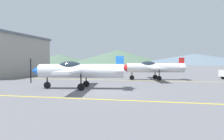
{
  "coord_description": "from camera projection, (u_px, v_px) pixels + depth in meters",
  "views": [
    {
      "loc": [
        3.57,
        -14.87,
        2.09
      ],
      "look_at": [
        -1.02,
        6.0,
        1.2
      ],
      "focal_mm": 34.35,
      "sensor_mm": 36.0,
      "label": 1
    }
  ],
  "objects": [
    {
      "name": "apron_line_far",
      "position": [
        125.0,
        80.0,
        23.26
      ],
      "size": [
        80.0,
        0.16,
        0.01
      ],
      "primitive_type": "cube",
      "color": "yellow",
      "rests_on": "ground_plane"
    },
    {
      "name": "hill_left",
      "position": [
        61.0,
        59.0,
        170.34
      ],
      "size": [
        53.87,
        53.87,
        7.66
      ],
      "primitive_type": "cone",
      "color": "#4C6651",
      "rests_on": "ground_plane"
    },
    {
      "name": "airplane_near",
      "position": [
        78.0,
        70.0,
        16.05
      ],
      "size": [
        7.22,
        8.27,
        2.47
      ],
      "color": "silver",
      "rests_on": "ground_plane"
    },
    {
      "name": "hill_centerright",
      "position": [
        195.0,
        59.0,
        141.89
      ],
      "size": [
        85.87,
        85.87,
        7.02
      ],
      "primitive_type": "cone",
      "color": "slate",
      "rests_on": "ground_plane"
    },
    {
      "name": "apron_line_near",
      "position": [
        92.0,
        99.0,
        11.72
      ],
      "size": [
        80.0,
        0.16,
        0.01
      ],
      "primitive_type": "cube",
      "color": "yellow",
      "rests_on": "ground_plane"
    },
    {
      "name": "airplane_mid",
      "position": [
        153.0,
        67.0,
        23.71
      ],
      "size": [
        7.23,
        8.23,
        2.47
      ],
      "color": "silver",
      "rests_on": "ground_plane"
    },
    {
      "name": "hill_centerleft",
      "position": [
        118.0,
        57.0,
        161.88
      ],
      "size": [
        76.79,
        76.79,
        10.51
      ],
      "primitive_type": "cone",
      "color": "#4C6651",
      "rests_on": "ground_plane"
    },
    {
      "name": "ground_plane",
      "position": [
        108.0,
        90.0,
        15.36
      ],
      "size": [
        400.0,
        400.0,
        0.0
      ],
      "primitive_type": "plane",
      "color": "slate"
    }
  ]
}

